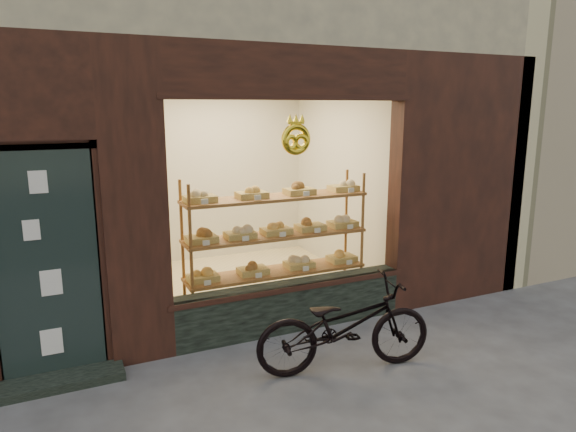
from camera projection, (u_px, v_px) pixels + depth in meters
name	position (u px, v px, depth m)	size (l,w,h in m)	color
display_shelf	(276.00, 246.00, 6.06)	(2.20, 0.45, 1.70)	brown
bicycle	(345.00, 326.00, 4.86)	(0.60, 1.71, 0.90)	black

